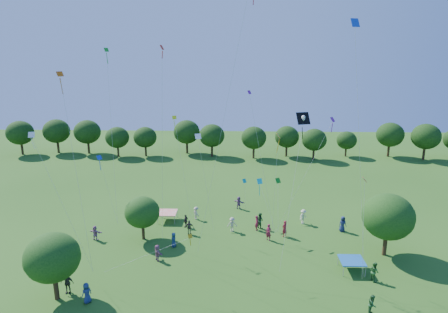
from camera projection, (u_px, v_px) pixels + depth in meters
near_tree_west at (52, 258)px, 32.05m from camera, size 4.43×4.43×5.80m
near_tree_north at (142, 212)px, 42.67m from camera, size 3.74×3.74×4.83m
near_tree_east at (388, 217)px, 39.08m from camera, size 5.03×5.03×6.40m
treeline at (222, 135)px, 76.40m from camera, size 88.01×8.77×6.77m
tent_red_stripe at (167, 213)px, 47.88m from camera, size 2.20×2.20×1.10m
tent_blue at (352, 261)px, 36.99m from camera, size 2.20×2.20×1.10m
crowd_person_0 at (87, 293)px, 32.32m from camera, size 0.91×0.97×1.76m
crowd_person_1 at (257, 223)px, 45.38m from camera, size 0.44×0.67×1.77m
crowd_person_2 at (260, 220)px, 45.95m from camera, size 1.01×0.98×1.86m
crowd_person_3 at (232, 224)px, 45.08m from camera, size 1.17×0.65×1.70m
crowd_person_4 at (67, 283)px, 33.63m from camera, size 1.11×0.54×1.86m
crowd_person_5 at (239, 203)px, 51.54m from camera, size 1.61×1.25×1.65m
crowd_person_6 at (174, 240)px, 41.55m from camera, size 0.46×0.80×1.58m
crowd_person_7 at (284, 229)px, 43.83m from camera, size 0.82×0.79×1.87m
crowd_person_8 at (372, 304)px, 30.97m from camera, size 0.74×0.91×1.63m
crowd_person_9 at (303, 217)px, 47.05m from camera, size 1.23×1.17×1.80m
crowd_person_10 at (189, 227)px, 44.44m from camera, size 0.98×0.49×1.63m
crowd_person_11 at (157, 253)px, 38.84m from camera, size 1.33×1.58×1.65m
crowd_person_12 at (343, 224)px, 45.07m from camera, size 0.99×0.69×1.81m
crowd_person_13 at (269, 232)px, 42.96m from camera, size 0.82×0.74×1.84m
crowd_person_14 at (374, 271)px, 35.43m from camera, size 0.72×0.99×1.80m
crowd_person_15 at (196, 213)px, 48.33m from camera, size 1.02×1.11×1.60m
crowd_person_16 at (186, 221)px, 46.21m from camera, size 0.75×0.99×1.54m
crowd_person_17 at (95, 233)px, 43.08m from camera, size 1.61×0.95×1.62m
pirate_kite at (303, 121)px, 36.09m from camera, size 2.89×5.57×13.15m
red_high_kite at (243, 22)px, 32.85m from camera, size 5.32×0.95×26.01m
small_kite_0 at (364, 198)px, 32.54m from camera, size 0.44×1.29×8.65m
small_kite_1 at (162, 113)px, 34.94m from camera, size 1.49×3.58×19.03m
small_kite_2 at (178, 139)px, 44.63m from camera, size 2.20×2.38×11.54m
small_kite_3 at (109, 95)px, 43.86m from camera, size 1.44×4.45×18.86m
small_kite_4 at (358, 93)px, 28.22m from camera, size 3.41×2.33×20.68m
small_kite_5 at (258, 142)px, 38.45m from camera, size 3.12×1.08×15.00m
small_kite_6 at (201, 156)px, 38.25m from camera, size 1.56×2.97×11.05m
small_kite_7 at (261, 187)px, 43.00m from camera, size 2.06×2.31×5.21m
small_kite_8 at (68, 123)px, 32.85m from camera, size 2.32×2.39×16.95m
small_kite_9 at (277, 157)px, 36.42m from camera, size 0.37×3.94×11.51m
small_kite_10 at (170, 246)px, 33.13m from camera, size 7.88×0.86×4.05m
small_kite_11 at (278, 186)px, 42.59m from camera, size 0.65×2.12×5.38m
small_kite_12 at (102, 168)px, 43.46m from camera, size 2.17×1.38×7.54m
small_kite_13 at (320, 145)px, 38.20m from camera, size 5.06×1.90×12.57m
small_kite_14 at (45, 167)px, 31.91m from camera, size 3.96×0.70×12.44m
small_kite_15 at (245, 184)px, 46.67m from camera, size 0.54×1.29×4.09m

